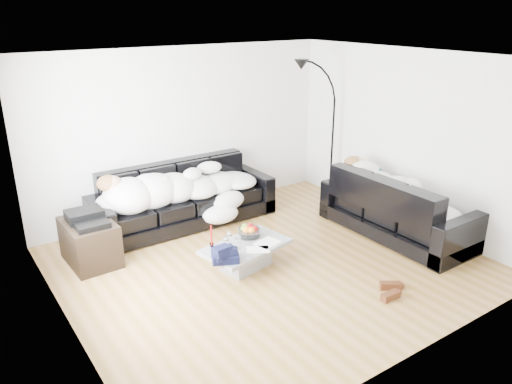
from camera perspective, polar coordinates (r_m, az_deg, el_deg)
ground at (r=6.55m, az=1.50°, el=-8.15°), size 5.00×5.00×0.00m
wall_back at (r=7.90m, az=-8.10°, el=6.80°), size 5.00×0.02×2.60m
wall_left at (r=5.07m, az=-21.89°, el=-2.33°), size 0.02×4.50×2.60m
wall_right at (r=7.73m, az=16.86°, el=5.82°), size 0.02×4.50×2.60m
ceiling at (r=5.78m, az=1.75°, el=15.11°), size 5.00×5.00×0.00m
sofa_back at (r=7.63m, az=-8.27°, el=-0.38°), size 2.77×0.96×0.91m
sofa_right at (r=7.46m, az=15.88°, el=-1.45°), size 0.97×2.25×0.91m
sleeper_back at (r=7.51m, az=-8.18°, el=0.94°), size 2.34×0.81×0.47m
sleeper_right at (r=7.39m, az=16.02°, el=-0.01°), size 0.82×1.93×0.47m
teal_cushion at (r=7.75m, az=11.87°, el=1.83°), size 0.42×0.38×0.20m
coffee_table at (r=6.39m, az=-1.13°, el=-7.33°), size 1.20×0.85×0.32m
fruit_bowl at (r=6.50m, az=-0.79°, el=-4.39°), size 0.36×0.36×0.18m
wine_glass_a at (r=6.29m, az=-3.09°, el=-5.28°), size 0.08×0.08×0.18m
wine_glass_b at (r=6.19m, az=-3.48°, el=-5.83°), size 0.08×0.08×0.17m
wine_glass_c at (r=6.19m, az=-2.07°, el=-5.67°), size 0.09×0.09×0.19m
candle_left at (r=6.23m, az=-5.09°, el=-5.28°), size 0.05×0.05×0.24m
candle_right at (r=6.29m, az=-5.14°, el=-4.92°), size 0.06×0.06×0.26m
newspaper_a at (r=6.36m, az=1.31°, el=-5.80°), size 0.36×0.30×0.01m
newspaper_b at (r=6.18m, az=0.23°, el=-6.57°), size 0.34×0.31×0.01m
navy_jacket at (r=5.83m, az=-3.61°, el=-6.66°), size 0.37×0.32×0.17m
shoes at (r=6.09m, az=15.13°, el=-10.83°), size 0.48×0.39×0.10m
av_cabinet at (r=6.81m, az=-18.45°, el=-5.46°), size 0.59×0.84×0.57m
stereo at (r=6.67m, az=-18.78°, el=-2.76°), size 0.44×0.34×0.13m
floor_lamp at (r=8.48m, az=8.73°, el=5.99°), size 0.80×0.41×2.11m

